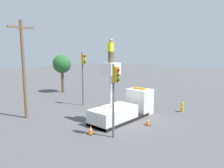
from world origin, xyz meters
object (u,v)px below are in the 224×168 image
Objects in this scene: traffic_cone_rear at (91,130)px; traffic_cone_curbside at (148,121)px; tree_left_bg at (62,64)px; bucket_truck at (124,108)px; fire_hydrant at (182,107)px; traffic_light_pole at (115,86)px; worker at (111,51)px; traffic_light_across at (83,69)px; utility_pole at (24,67)px.

traffic_cone_curbside is (4.17, -1.96, 0.03)m from traffic_cone_rear.
tree_left_bg is (7.67, 13.88, 3.52)m from traffic_cone_rear.
bucket_truck is at bearing -104.59° from tree_left_bg.
fire_hydrant is at bearing -27.79° from bucket_truck.
bucket_truck is 10.44× the size of traffic_cone_rear.
traffic_cone_curbside is 16.60m from tree_left_bg.
traffic_light_pole is at bearing -114.37° from tree_left_bg.
fire_hydrant is (6.86, -2.75, -5.19)m from worker.
traffic_light_across is 0.67× the size of utility_pole.
traffic_light_pole is at bearing 175.62° from traffic_cone_curbside.
traffic_light_across reaches higher than traffic_light_pole.
worker reaches higher than fire_hydrant.
worker is 2.86× the size of traffic_cone_rear.
traffic_light_across is 10.32m from fire_hydrant.
traffic_cone_curbside is at bearing -4.38° from traffic_light_pole.
worker is 1.84× the size of fire_hydrant.
tree_left_bg is at bearing 61.09° from traffic_cone_rear.
worker is at bearing 180.00° from bucket_truck.
traffic_light_pole is 0.95× the size of tree_left_bg.
worker is 0.32× the size of traffic_light_across.
tree_left_bg is at bearing 77.54° from traffic_cone_curbside.
worker is at bearing 125.24° from traffic_cone_curbside.
bucket_truck is 6.62m from traffic_light_across.
utility_pole reaches higher than worker.
traffic_light_pole is 9.04m from traffic_light_across.
worker is 0.36× the size of traffic_light_pole.
bucket_truck is at bearing 152.21° from fire_hydrant.
traffic_light_pole is 7.95× the size of traffic_cone_rear.
bucket_truck is at bearing 0.00° from worker.
fire_hydrant is 1.43× the size of traffic_cone_curbside.
traffic_cone_rear is at bearing 165.86° from fire_hydrant.
tree_left_bg is at bearing 95.98° from fire_hydrant.
tree_left_bg is at bearing 65.63° from traffic_light_pole.
traffic_light_pole reaches higher than fire_hydrant.
utility_pole reaches higher than bucket_truck.
traffic_cone_curbside reaches higher than traffic_cone_rear.
worker is 6.07m from traffic_cone_curbside.
traffic_light_pole is 4.74m from traffic_cone_curbside.
worker is at bearing 47.61° from traffic_light_pole.
fire_hydrant is at bearing -62.41° from traffic_light_across.
traffic_light_across is at bearing 68.27° from worker.
traffic_cone_rear is (-2.51, -0.39, -5.37)m from worker.
traffic_cone_rear is at bearing 109.96° from traffic_light_pole.
traffic_cone_curbside is 0.13× the size of tree_left_bg.
tree_left_bg reaches higher than traffic_light_pole.
bucket_truck is 2.43m from traffic_cone_curbside.
traffic_cone_rear is at bearing -118.91° from tree_left_bg.
tree_left_bg is at bearing 69.71° from traffic_light_across.
bucket_truck is 6.72× the size of fire_hydrant.
bucket_truck is 3.65× the size of worker.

